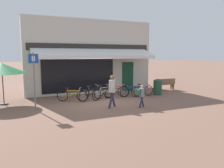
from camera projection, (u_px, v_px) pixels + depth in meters
name	position (u px, v px, depth m)	size (l,w,h in m)	color
ground_plane	(102.00, 102.00, 12.14)	(160.00, 160.00, 0.00)	brown
shop_front	(87.00, 57.00, 16.12)	(8.88, 4.53, 5.00)	beige
bike_rack_rail	(109.00, 90.00, 13.35)	(5.02, 0.04, 0.57)	#47494F
bicycle_orange	(72.00, 95.00, 12.30)	(1.63, 0.90, 0.80)	black
bicycle_black	(92.00, 94.00, 12.65)	(1.76, 0.79, 0.89)	black
bicycle_silver	(103.00, 93.00, 12.96)	(1.68, 0.91, 0.86)	black
bicycle_red	(117.00, 92.00, 13.43)	(1.78, 0.52, 0.83)	black
bicycle_blue	(131.00, 91.00, 13.57)	(1.53, 0.86, 0.85)	black
bicycle_purple	(142.00, 91.00, 13.91)	(1.67, 0.52, 0.81)	black
pedestrian_adult	(112.00, 88.00, 10.83)	(0.53, 0.58, 1.64)	#282D47
pedestrian_child	(141.00, 94.00, 10.89)	(0.48, 0.41, 1.14)	#282D47
litter_bin	(158.00, 87.00, 14.43)	(0.57, 0.57, 1.07)	#23472D
parking_sign	(34.00, 76.00, 10.21)	(0.44, 0.07, 2.73)	slate
cafe_parasol	(2.00, 68.00, 11.39)	(2.45, 2.45, 2.20)	#4C3D2D
park_bench	(165.00, 84.00, 16.29)	(1.62, 0.53, 0.87)	brown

